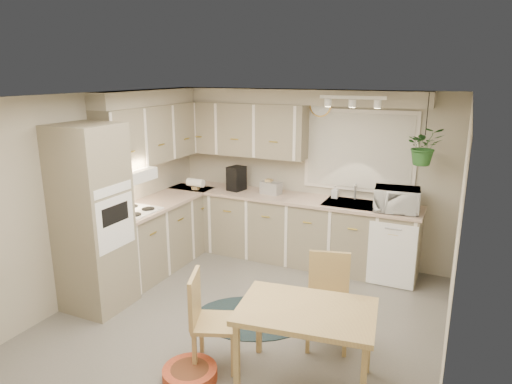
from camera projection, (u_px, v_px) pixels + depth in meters
floor at (244, 321)px, 4.96m from camera, size 4.20×4.20×0.00m
ceiling at (242, 96)px, 4.35m from camera, size 4.20×4.20×0.00m
wall_back at (309, 175)px, 6.50m from camera, size 4.00×0.04×2.40m
wall_front at (93, 311)px, 2.81m from camera, size 4.00×0.04×2.40m
wall_left at (94, 195)px, 5.47m from camera, size 0.04×4.20×2.40m
wall_right at (456, 247)px, 3.85m from camera, size 0.04×4.20×2.40m
base_cab_left at (162, 234)px, 6.30m from camera, size 0.60×1.85×0.90m
base_cab_back at (287, 229)px, 6.51m from camera, size 3.60×0.60×0.90m
counter_left at (160, 202)px, 6.18m from camera, size 0.64×1.89×0.04m
counter_back at (287, 198)px, 6.38m from camera, size 3.64×0.64×0.04m
oven_stack at (93, 219)px, 5.04m from camera, size 0.65×0.65×2.10m
wall_oven_face at (115, 223)px, 4.91m from camera, size 0.02×0.56×0.58m
upper_cab_left at (154, 133)px, 6.11m from camera, size 0.35×2.00×0.75m
upper_cab_back at (240, 129)px, 6.59m from camera, size 2.00×0.35×0.75m
soffit_left at (151, 97)px, 6.00m from camera, size 0.30×2.00×0.20m
soffit_back at (293, 97)px, 6.17m from camera, size 3.60×0.30×0.20m
cooktop at (133, 211)px, 5.66m from camera, size 0.52×0.58×0.02m
range_hood at (129, 176)px, 5.56m from camera, size 0.40×0.60×0.14m
window_blinds at (359, 151)px, 6.09m from camera, size 1.40×0.02×1.00m
window_frame at (359, 151)px, 6.10m from camera, size 1.50×0.02×1.10m
sink at (351, 207)px, 6.03m from camera, size 0.70×0.48×0.10m
dishwasher_front at (391, 256)px, 5.64m from camera, size 0.58×0.02×0.83m
track_light_bar at (353, 97)px, 5.44m from camera, size 0.80×0.04×0.04m
wall_clock at (321, 106)px, 6.16m from camera, size 0.30×0.03×0.30m
dining_table at (305, 346)px, 3.89m from camera, size 1.23×0.90×0.72m
chair_left at (216, 320)px, 4.13m from camera, size 0.54×0.54×0.90m
chair_back at (328, 303)px, 4.43m from camera, size 0.52×0.52×0.91m
braided_rug at (251, 317)px, 5.03m from camera, size 1.47×1.26×0.01m
pet_bed at (190, 374)px, 4.01m from camera, size 0.59×0.59×0.11m
microwave at (397, 197)px, 5.65m from camera, size 0.57×0.36×0.37m
soap_bottle at (335, 196)px, 6.25m from camera, size 0.09×0.19×0.09m
hanging_plant at (424, 150)px, 5.39m from camera, size 0.53×0.56×0.36m
coffee_maker at (236, 178)px, 6.66m from camera, size 0.25×0.28×0.35m
toaster at (271, 188)px, 6.48m from camera, size 0.31×0.21×0.17m
knife_block at (269, 186)px, 6.53m from camera, size 0.10×0.10×0.20m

